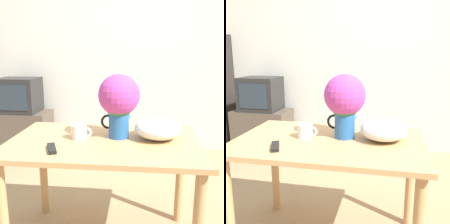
{
  "view_description": "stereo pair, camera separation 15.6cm",
  "coord_description": "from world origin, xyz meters",
  "views": [
    {
      "loc": [
        0.06,
        -1.56,
        1.27
      ],
      "look_at": [
        -0.11,
        0.04,
        0.91
      ],
      "focal_mm": 42.0,
      "sensor_mm": 36.0,
      "label": 1
    },
    {
      "loc": [
        0.22,
        -1.54,
        1.27
      ],
      "look_at": [
        -0.11,
        0.04,
        0.91
      ],
      "focal_mm": 42.0,
      "sensor_mm": 36.0,
      "label": 2
    }
  ],
  "objects": [
    {
      "name": "tv_stand",
      "position": [
        -1.44,
        1.55,
        0.27
      ],
      "size": [
        0.72,
        0.42,
        0.54
      ],
      "color": "#4C4238",
      "rests_on": "ground_plane"
    },
    {
      "name": "wall_back",
      "position": [
        0.0,
        1.92,
        1.3
      ],
      "size": [
        8.0,
        0.05,
        2.6
      ],
      "color": "silver",
      "rests_on": "ground_plane"
    },
    {
      "name": "table",
      "position": [
        -0.15,
        -0.02,
        0.62
      ],
      "size": [
        1.18,
        0.75,
        0.74
      ],
      "color": "tan",
      "rests_on": "ground_plane"
    },
    {
      "name": "remote_control",
      "position": [
        -0.41,
        -0.23,
        0.75
      ],
      "size": [
        0.1,
        0.15,
        0.02
      ],
      "color": "black",
      "rests_on": "table"
    },
    {
      "name": "tv_set",
      "position": [
        -1.44,
        1.55,
        0.75
      ],
      "size": [
        0.48,
        0.41,
        0.43
      ],
      "color": "black",
      "rests_on": "tv_stand"
    },
    {
      "name": "flower_vase",
      "position": [
        -0.06,
        0.04,
        0.98
      ],
      "size": [
        0.26,
        0.26,
        0.4
      ],
      "color": "#235B9E",
      "rests_on": "table"
    },
    {
      "name": "coffee_mug",
      "position": [
        -0.3,
        -0.02,
        0.79
      ],
      "size": [
        0.13,
        0.1,
        0.09
      ],
      "color": "white",
      "rests_on": "table"
    },
    {
      "name": "white_bowl",
      "position": [
        0.18,
        0.04,
        0.81
      ],
      "size": [
        0.29,
        0.29,
        0.13
      ],
      "color": "silver",
      "rests_on": "table"
    }
  ]
}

